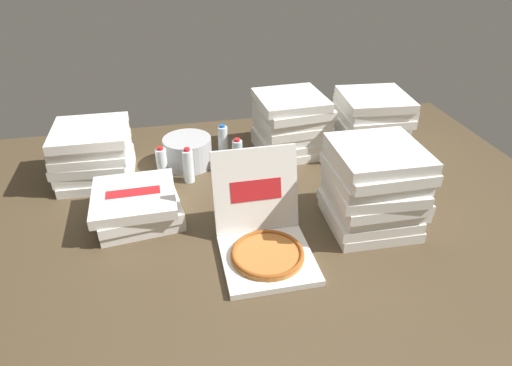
{
  "coord_description": "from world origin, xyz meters",
  "views": [
    {
      "loc": [
        -0.41,
        -1.72,
        1.29
      ],
      "look_at": [
        -0.02,
        0.1,
        0.14
      ],
      "focal_mm": 31.42,
      "sensor_mm": 36.0,
      "label": 1
    }
  ],
  "objects_px": {
    "open_pizza_box": "(264,235)",
    "water_bottle_3": "(162,165)",
    "pizza_stack_center_far": "(137,205)",
    "pizza_stack_left_mid": "(373,187)",
    "pizza_stack_center_near": "(93,153)",
    "ice_bucket": "(188,152)",
    "water_bottle_0": "(237,156)",
    "pizza_stack_right_mid": "(370,122)",
    "water_bottle_1": "(223,141)",
    "water_bottle_2": "(188,166)",
    "pizza_stack_left_far": "(291,123)"
  },
  "relations": [
    {
      "from": "open_pizza_box",
      "to": "water_bottle_3",
      "type": "distance_m",
      "value": 0.81
    },
    {
      "from": "pizza_stack_center_far",
      "to": "pizza_stack_left_mid",
      "type": "bearing_deg",
      "value": -14.38
    },
    {
      "from": "pizza_stack_center_near",
      "to": "water_bottle_3",
      "type": "relative_size",
      "value": 2.06
    },
    {
      "from": "ice_bucket",
      "to": "water_bottle_0",
      "type": "xyz_separation_m",
      "value": [
        0.27,
        -0.13,
        0.01
      ]
    },
    {
      "from": "water_bottle_3",
      "to": "pizza_stack_right_mid",
      "type": "bearing_deg",
      "value": 5.52
    },
    {
      "from": "pizza_stack_right_mid",
      "to": "water_bottle_1",
      "type": "height_order",
      "value": "pizza_stack_right_mid"
    },
    {
      "from": "pizza_stack_center_near",
      "to": "water_bottle_2",
      "type": "distance_m",
      "value": 0.52
    },
    {
      "from": "pizza_stack_center_far",
      "to": "pizza_stack_left_far",
      "type": "relative_size",
      "value": 1.0
    },
    {
      "from": "pizza_stack_right_mid",
      "to": "ice_bucket",
      "type": "relative_size",
      "value": 1.56
    },
    {
      "from": "pizza_stack_left_mid",
      "to": "water_bottle_0",
      "type": "relative_size",
      "value": 2.08
    },
    {
      "from": "pizza_stack_right_mid",
      "to": "water_bottle_3",
      "type": "height_order",
      "value": "pizza_stack_right_mid"
    },
    {
      "from": "open_pizza_box",
      "to": "pizza_stack_center_far",
      "type": "bearing_deg",
      "value": 145.75
    },
    {
      "from": "open_pizza_box",
      "to": "pizza_stack_center_far",
      "type": "distance_m",
      "value": 0.65
    },
    {
      "from": "pizza_stack_left_mid",
      "to": "pizza_stack_right_mid",
      "type": "distance_m",
      "value": 0.8
    },
    {
      "from": "pizza_stack_center_near",
      "to": "ice_bucket",
      "type": "height_order",
      "value": "pizza_stack_center_near"
    },
    {
      "from": "pizza_stack_left_far",
      "to": "water_bottle_0",
      "type": "distance_m",
      "value": 0.42
    },
    {
      "from": "pizza_stack_right_mid",
      "to": "ice_bucket",
      "type": "bearing_deg",
      "value": 178.89
    },
    {
      "from": "pizza_stack_center_near",
      "to": "water_bottle_0",
      "type": "bearing_deg",
      "value": -6.78
    },
    {
      "from": "ice_bucket",
      "to": "water_bottle_0",
      "type": "bearing_deg",
      "value": -25.62
    },
    {
      "from": "pizza_stack_right_mid",
      "to": "pizza_stack_center_near",
      "type": "bearing_deg",
      "value": -179.49
    },
    {
      "from": "open_pizza_box",
      "to": "water_bottle_2",
      "type": "xyz_separation_m",
      "value": [
        -0.27,
        0.66,
        0.01
      ]
    },
    {
      "from": "water_bottle_1",
      "to": "water_bottle_2",
      "type": "xyz_separation_m",
      "value": [
        -0.23,
        -0.26,
        0.0
      ]
    },
    {
      "from": "pizza_stack_center_near",
      "to": "pizza_stack_right_mid",
      "type": "relative_size",
      "value": 0.97
    },
    {
      "from": "pizza_stack_center_near",
      "to": "water_bottle_0",
      "type": "height_order",
      "value": "pizza_stack_center_near"
    },
    {
      "from": "pizza_stack_left_mid",
      "to": "water_bottle_2",
      "type": "distance_m",
      "value": 0.99
    },
    {
      "from": "pizza_stack_left_mid",
      "to": "water_bottle_1",
      "type": "xyz_separation_m",
      "value": [
        -0.58,
        0.83,
        -0.1
      ]
    },
    {
      "from": "pizza_stack_left_far",
      "to": "open_pizza_box",
      "type": "bearing_deg",
      "value": -112.64
    },
    {
      "from": "pizza_stack_right_mid",
      "to": "water_bottle_0",
      "type": "height_order",
      "value": "pizza_stack_right_mid"
    },
    {
      "from": "open_pizza_box",
      "to": "pizza_stack_center_near",
      "type": "height_order",
      "value": "open_pizza_box"
    },
    {
      "from": "pizza_stack_center_near",
      "to": "water_bottle_3",
      "type": "distance_m",
      "value": 0.38
    },
    {
      "from": "pizza_stack_center_near",
      "to": "open_pizza_box",
      "type": "bearing_deg",
      "value": -46.54
    },
    {
      "from": "pizza_stack_center_near",
      "to": "water_bottle_1",
      "type": "bearing_deg",
      "value": 8.43
    },
    {
      "from": "pizza_stack_left_mid",
      "to": "water_bottle_2",
      "type": "height_order",
      "value": "pizza_stack_left_mid"
    },
    {
      "from": "ice_bucket",
      "to": "water_bottle_1",
      "type": "xyz_separation_m",
      "value": [
        0.22,
        0.07,
        0.01
      ]
    },
    {
      "from": "pizza_stack_center_far",
      "to": "water_bottle_0",
      "type": "height_order",
      "value": "water_bottle_0"
    },
    {
      "from": "water_bottle_0",
      "to": "water_bottle_1",
      "type": "distance_m",
      "value": 0.21
    },
    {
      "from": "ice_bucket",
      "to": "water_bottle_2",
      "type": "xyz_separation_m",
      "value": [
        -0.01,
        -0.19,
        0.01
      ]
    },
    {
      "from": "pizza_stack_right_mid",
      "to": "water_bottle_2",
      "type": "relative_size",
      "value": 2.13
    },
    {
      "from": "pizza_stack_right_mid",
      "to": "ice_bucket",
      "type": "height_order",
      "value": "pizza_stack_right_mid"
    },
    {
      "from": "water_bottle_0",
      "to": "water_bottle_3",
      "type": "height_order",
      "value": "same"
    },
    {
      "from": "open_pizza_box",
      "to": "pizza_stack_left_mid",
      "type": "xyz_separation_m",
      "value": [
        0.54,
        0.09,
        0.12
      ]
    },
    {
      "from": "pizza_stack_left_mid",
      "to": "pizza_stack_center_near",
      "type": "relative_size",
      "value": 1.01
    },
    {
      "from": "ice_bucket",
      "to": "water_bottle_3",
      "type": "relative_size",
      "value": 1.36
    },
    {
      "from": "pizza_stack_center_near",
      "to": "pizza_stack_right_mid",
      "type": "distance_m",
      "value": 1.62
    },
    {
      "from": "pizza_stack_center_near",
      "to": "pizza_stack_left_mid",
      "type": "bearing_deg",
      "value": -28.87
    },
    {
      "from": "pizza_stack_left_mid",
      "to": "water_bottle_3",
      "type": "distance_m",
      "value": 1.13
    },
    {
      "from": "pizza_stack_center_far",
      "to": "water_bottle_1",
      "type": "height_order",
      "value": "water_bottle_1"
    },
    {
      "from": "pizza_stack_center_near",
      "to": "water_bottle_3",
      "type": "xyz_separation_m",
      "value": [
        0.36,
        -0.11,
        -0.05
      ]
    },
    {
      "from": "pizza_stack_center_near",
      "to": "water_bottle_3",
      "type": "height_order",
      "value": "pizza_stack_center_near"
    },
    {
      "from": "water_bottle_1",
      "to": "water_bottle_3",
      "type": "relative_size",
      "value": 1.0
    }
  ]
}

